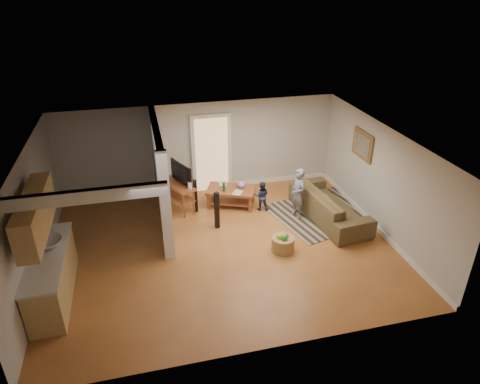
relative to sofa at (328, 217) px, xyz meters
name	(u,v)px	position (x,y,z in m)	size (l,w,h in m)	color
ground	(224,248)	(-2.83, -0.67, 0.00)	(7.50, 7.50, 0.00)	brown
room_shell	(169,187)	(-3.90, -0.24, 1.46)	(7.54, 6.02, 2.52)	#AFADA8
area_rug	(329,211)	(0.17, 0.29, 0.01)	(2.85, 2.08, 0.01)	black
sofa	(328,217)	(0.00, 0.00, 0.00)	(2.53, 0.99, 0.74)	#433C21
coffee_table	(232,192)	(-2.21, 1.22, 0.38)	(1.42, 1.14, 0.73)	maroon
tv_console	(179,186)	(-3.57, 1.36, 0.66)	(0.86, 1.22, 0.99)	maroon
speaker_left	(217,210)	(-2.80, 0.21, 0.47)	(0.09, 0.09, 0.95)	black
speaker_right	(195,196)	(-3.18, 1.11, 0.45)	(0.09, 0.09, 0.90)	black
toy_basket	(283,243)	(-1.57, -1.07, 0.19)	(0.50, 0.50, 0.45)	olive
child	(296,216)	(-0.76, 0.25, 0.00)	(0.47, 0.31, 1.30)	slate
toddler	(261,209)	(-1.52, 0.80, 0.00)	(0.39, 0.30, 0.79)	#202B43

